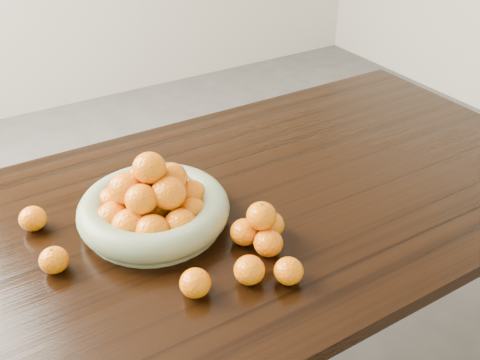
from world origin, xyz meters
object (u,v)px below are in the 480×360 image
orange_pyramid (261,229)px  loose_orange_0 (54,260)px  dining_table (235,229)px  fruit_bowl (154,206)px

orange_pyramid → loose_orange_0: size_ratio=2.09×
orange_pyramid → loose_orange_0: bearing=160.2°
dining_table → loose_orange_0: bearing=-177.7°
fruit_bowl → loose_orange_0: 0.26m
fruit_bowl → orange_pyramid: 0.27m
fruit_bowl → loose_orange_0: (-0.26, -0.04, -0.02)m
dining_table → loose_orange_0: 0.49m
dining_table → fruit_bowl: fruit_bowl is taller
dining_table → orange_pyramid: (-0.03, -0.18, 0.13)m
dining_table → orange_pyramid: 0.23m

